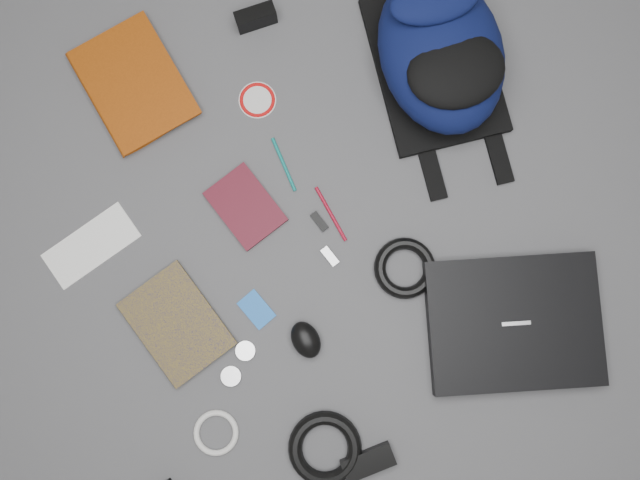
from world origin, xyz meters
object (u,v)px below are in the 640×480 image
object	(u,v)px
mouse	(306,340)
power_brick	(368,462)
backpack	(441,52)
textbook_red	(94,107)
compact_camera	(256,18)
comic_book	(146,347)
dvd_case	(245,207)
laptop	(514,323)

from	to	relation	value
mouse	power_brick	size ratio (longest dim) A/B	0.74
backpack	textbook_red	xyz separation A→B (m)	(-0.80, 0.13, -0.07)
textbook_red	compact_camera	world-z (taller)	compact_camera
backpack	textbook_red	size ratio (longest dim) A/B	1.51
textbook_red	comic_book	xyz separation A→B (m)	(-0.03, -0.58, -0.01)
comic_book	mouse	distance (m)	0.37
power_brick	dvd_case	bearing A→B (deg)	94.56
laptop	compact_camera	distance (m)	0.93
backpack	compact_camera	world-z (taller)	backpack
backpack	power_brick	xyz separation A→B (m)	(-0.41, -0.83, -0.08)
textbook_red	mouse	bearing A→B (deg)	-77.62
backpack	mouse	size ratio (longest dim) A/B	4.93
laptop	comic_book	world-z (taller)	laptop
backpack	mouse	xyz separation A→B (m)	(-0.47, -0.54, -0.07)
laptop	backpack	bearing A→B (deg)	101.76
backpack	compact_camera	xyz separation A→B (m)	(-0.38, 0.22, -0.06)
backpack	textbook_red	world-z (taller)	backpack
laptop	dvd_case	xyz separation A→B (m)	(-0.51, 0.43, -0.01)
comic_book	power_brick	size ratio (longest dim) A/B	2.02
dvd_case	comic_book	bearing A→B (deg)	-162.44
compact_camera	dvd_case	bearing A→B (deg)	-111.67
backpack	comic_book	bearing A→B (deg)	-149.19
dvd_case	power_brick	bearing A→B (deg)	-101.88
backpack	dvd_case	world-z (taller)	backpack
comic_book	dvd_case	world-z (taller)	comic_book
dvd_case	mouse	bearing A→B (deg)	-103.03
comic_book	textbook_red	bearing A→B (deg)	66.67
compact_camera	mouse	world-z (taller)	compact_camera
textbook_red	power_brick	size ratio (longest dim) A/B	2.43
textbook_red	comic_book	size ratio (longest dim) A/B	1.20
dvd_case	mouse	distance (m)	0.34
laptop	compact_camera	world-z (taller)	compact_camera
dvd_case	laptop	bearing A→B (deg)	-61.52
comic_book	compact_camera	size ratio (longest dim) A/B	2.47
textbook_red	dvd_case	world-z (taller)	textbook_red
compact_camera	mouse	bearing A→B (deg)	-99.84
laptop	textbook_red	size ratio (longest dim) A/B	1.36
compact_camera	laptop	bearing A→B (deg)	-69.34
dvd_case	mouse	xyz separation A→B (m)	(0.05, -0.33, 0.02)
laptop	power_brick	bearing A→B (deg)	-140.81
compact_camera	power_brick	world-z (taller)	compact_camera
mouse	dvd_case	bearing A→B (deg)	87.08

